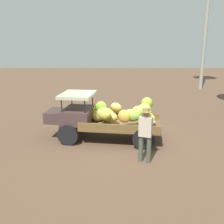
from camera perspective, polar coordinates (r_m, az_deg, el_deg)
name	(u,v)px	position (r m, az deg, el deg)	size (l,w,h in m)	color
ground_plane	(121,139)	(10.29, 2.10, -6.02)	(60.00, 60.00, 0.00)	brown
truck	(102,117)	(10.01, -2.35, -1.06)	(4.60, 2.25, 1.83)	#422F2F
farmer	(145,132)	(8.12, 7.46, -4.36)	(0.55, 0.51, 1.79)	#424C3D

